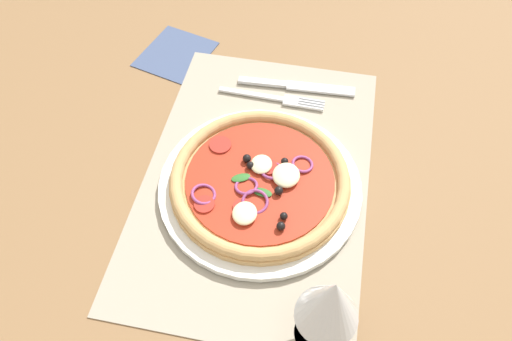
# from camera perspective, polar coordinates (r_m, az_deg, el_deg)

# --- Properties ---
(ground_plane) EXTENTS (1.90, 1.40, 0.02)m
(ground_plane) POSITION_cam_1_polar(r_m,az_deg,el_deg) (0.74, 0.10, -1.25)
(ground_plane) COLOR olive
(placemat) EXTENTS (0.50, 0.33, 0.00)m
(placemat) POSITION_cam_1_polar(r_m,az_deg,el_deg) (0.73, 0.10, -0.62)
(placemat) COLOR #A39984
(placemat) RESTS_ON ground_plane
(plate) EXTENTS (0.29, 0.29, 0.01)m
(plate) POSITION_cam_1_polar(r_m,az_deg,el_deg) (0.71, 0.46, -1.82)
(plate) COLOR silver
(plate) RESTS_ON placemat
(pizza) EXTENTS (0.26, 0.26, 0.03)m
(pizza) POSITION_cam_1_polar(r_m,az_deg,el_deg) (0.70, 0.47, -1.11)
(pizza) COLOR tan
(pizza) RESTS_ON plate
(fork) EXTENTS (0.02, 0.18, 0.00)m
(fork) POSITION_cam_1_polar(r_m,az_deg,el_deg) (0.83, 2.49, 8.37)
(fork) COLOR silver
(fork) RESTS_ON placemat
(knife) EXTENTS (0.03, 0.20, 0.01)m
(knife) POSITION_cam_1_polar(r_m,az_deg,el_deg) (0.85, 4.86, 9.76)
(knife) COLOR silver
(knife) RESTS_ON placemat
(wine_glass) EXTENTS (0.07, 0.07, 0.15)m
(wine_glass) POSITION_cam_1_polar(r_m,az_deg,el_deg) (0.54, 8.62, -15.01)
(wine_glass) COLOR silver
(wine_glass) RESTS_ON ground_plane
(napkin) EXTENTS (0.15, 0.14, 0.00)m
(napkin) POSITION_cam_1_polar(r_m,az_deg,el_deg) (0.93, -9.32, 13.25)
(napkin) COLOR #425175
(napkin) RESTS_ON ground_plane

